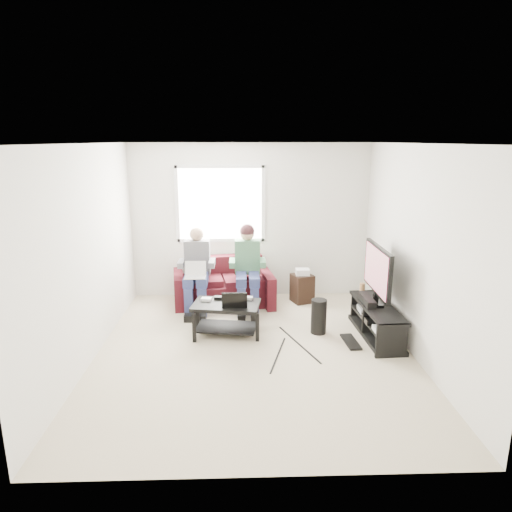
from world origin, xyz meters
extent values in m
plane|color=beige|center=(0.00, 0.00, 0.00)|extent=(4.50, 4.50, 0.00)
plane|color=white|center=(0.00, 0.00, 2.60)|extent=(4.50, 4.50, 0.00)
plane|color=silver|center=(0.00, 2.25, 1.30)|extent=(4.50, 0.00, 4.50)
plane|color=silver|center=(0.00, -2.25, 1.30)|extent=(4.50, 0.00, 4.50)
plane|color=silver|center=(-2.00, 0.00, 1.30)|extent=(0.00, 4.50, 4.50)
plane|color=silver|center=(2.00, 0.00, 1.30)|extent=(0.00, 4.50, 4.50)
cube|color=white|center=(-0.50, 2.24, 1.60)|extent=(1.40, 0.01, 1.20)
cube|color=silver|center=(-0.50, 2.23, 1.60)|extent=(1.48, 0.04, 1.28)
cube|color=#4C131E|center=(-0.46, 1.77, 0.19)|extent=(1.39, 0.88, 0.37)
cube|color=#4C131E|center=(-0.46, 2.07, 0.56)|extent=(1.31, 0.39, 0.38)
cube|color=#4C131E|center=(-1.18, 1.77, 0.27)|extent=(0.27, 0.81, 0.53)
cube|color=#4C131E|center=(0.26, 1.77, 0.27)|extent=(0.27, 0.81, 0.53)
cube|color=#4C131E|center=(-0.79, 1.75, 0.42)|extent=(0.70, 0.66, 0.10)
cube|color=#4C131E|center=(-0.13, 1.75, 0.42)|extent=(0.70, 0.66, 0.10)
cube|color=navy|center=(-0.96, 1.39, 0.54)|extent=(0.16, 0.45, 0.14)
cube|color=navy|center=(-0.76, 1.39, 0.54)|extent=(0.16, 0.45, 0.14)
cube|color=navy|center=(-0.96, 1.20, 0.24)|extent=(0.13, 0.13, 0.47)
cube|color=navy|center=(-0.76, 1.20, 0.24)|extent=(0.13, 0.13, 0.47)
cube|color=#5D5D62|center=(-0.86, 1.71, 0.82)|extent=(0.40, 0.22, 0.55)
sphere|color=tan|center=(-0.86, 1.73, 1.19)|extent=(0.22, 0.22, 0.22)
cube|color=navy|center=(-0.16, 1.39, 0.54)|extent=(0.16, 0.45, 0.14)
cube|color=navy|center=(0.04, 1.39, 0.54)|extent=(0.16, 0.45, 0.14)
cube|color=navy|center=(-0.16, 1.20, 0.24)|extent=(0.13, 0.13, 0.47)
cube|color=navy|center=(0.04, 1.20, 0.24)|extent=(0.13, 0.13, 0.47)
cube|color=#545756|center=(-0.06, 1.71, 0.82)|extent=(0.40, 0.22, 0.55)
sphere|color=tan|center=(-0.06, 1.73, 1.19)|extent=(0.22, 0.22, 0.22)
sphere|color=#33191C|center=(-0.06, 1.73, 1.23)|extent=(0.23, 0.23, 0.23)
cube|color=black|center=(-0.37, 0.57, 0.43)|extent=(0.98, 0.69, 0.05)
cube|color=black|center=(-0.37, 0.57, 0.10)|extent=(0.89, 0.60, 0.02)
cube|color=black|center=(-0.79, 0.32, 0.20)|extent=(0.05, 0.05, 0.40)
cube|color=black|center=(0.05, 0.32, 0.20)|extent=(0.05, 0.05, 0.40)
cube|color=black|center=(-0.79, 0.82, 0.20)|extent=(0.05, 0.05, 0.40)
cube|color=black|center=(0.05, 0.82, 0.20)|extent=(0.05, 0.05, 0.40)
cube|color=silver|center=(-0.65, 0.69, 0.47)|extent=(0.15, 0.11, 0.04)
cube|color=black|center=(-0.47, 0.75, 0.47)|extent=(0.15, 0.11, 0.04)
cube|color=gray|center=(-0.07, 0.72, 0.47)|extent=(0.15, 0.11, 0.04)
cube|color=black|center=(1.70, 0.43, 0.42)|extent=(0.47, 1.35, 0.04)
cube|color=black|center=(1.70, 0.43, 0.22)|extent=(0.42, 1.29, 0.03)
cube|color=black|center=(1.70, 0.43, 0.03)|extent=(0.47, 1.35, 0.06)
cube|color=black|center=(1.70, -0.21, 0.22)|extent=(0.40, 0.06, 0.44)
cube|color=black|center=(1.70, 1.08, 0.22)|extent=(0.40, 0.06, 0.44)
cube|color=black|center=(1.70, 0.53, 0.46)|extent=(0.12, 0.40, 0.04)
cube|color=black|center=(1.70, 0.53, 0.54)|extent=(0.06, 0.06, 0.12)
cube|color=black|center=(1.70, 0.53, 0.93)|extent=(0.05, 1.10, 0.65)
cube|color=#D2316C|center=(1.67, 0.53, 0.93)|extent=(0.01, 1.01, 0.58)
cube|color=black|center=(1.58, 0.53, 0.49)|extent=(0.12, 0.50, 0.10)
cylinder|color=#A77548|center=(1.65, 1.06, 0.50)|extent=(0.08, 0.08, 0.12)
cube|color=silver|center=(1.70, 0.03, 0.27)|extent=(0.30, 0.22, 0.06)
cube|color=gray|center=(1.70, 0.73, 0.28)|extent=(0.34, 0.26, 0.08)
cube|color=black|center=(1.70, 0.38, 0.27)|extent=(0.38, 0.30, 0.07)
cylinder|color=black|center=(0.92, 0.56, 0.25)|extent=(0.22, 0.22, 0.49)
cube|color=black|center=(1.30, 0.22, 0.01)|extent=(0.20, 0.50, 0.03)
cube|color=black|center=(0.85, 1.84, 0.24)|extent=(0.32, 0.32, 0.47)
cube|color=silver|center=(0.85, 1.84, 0.52)|extent=(0.22, 0.18, 0.10)
camera|label=1|loc=(-0.15, -5.37, 2.64)|focal=32.00mm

